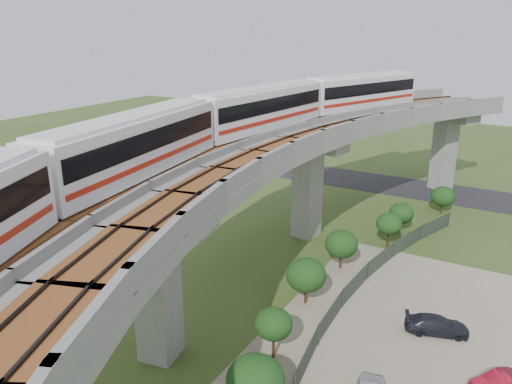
# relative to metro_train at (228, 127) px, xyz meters

# --- Properties ---
(ground) EXTENTS (160.00, 160.00, 0.00)m
(ground) POSITION_rel_metro_train_xyz_m (-0.38, 1.83, -12.31)
(ground) COLOR #385020
(ground) RESTS_ON ground
(dirt_lot) EXTENTS (18.00, 26.00, 0.04)m
(dirt_lot) POSITION_rel_metro_train_xyz_m (13.62, -0.17, -12.29)
(dirt_lot) COLOR gray
(dirt_lot) RESTS_ON ground
(asphalt_road) EXTENTS (60.00, 8.00, 0.03)m
(asphalt_road) POSITION_rel_metro_train_xyz_m (-0.38, 31.83, -12.29)
(asphalt_road) COLOR #232326
(asphalt_road) RESTS_ON ground
(viaduct) EXTENTS (19.58, 73.98, 11.40)m
(viaduct) POSITION_rel_metro_train_xyz_m (3.47, 1.83, -3.26)
(viaduct) COLOR #99968E
(viaduct) RESTS_ON ground
(metro_train) EXTENTS (11.61, 61.32, 3.64)m
(metro_train) POSITION_rel_metro_train_xyz_m (0.00, 0.00, 0.00)
(metro_train) COLOR white
(metro_train) RESTS_ON ground
(fence) EXTENTS (3.87, 38.73, 1.50)m
(fence) POSITION_rel_metro_train_xyz_m (9.38, 1.83, -11.56)
(fence) COLOR #2D382D
(fence) RESTS_ON ground
(tree_0) EXTENTS (2.46, 2.46, 2.96)m
(tree_0) POSITION_rel_metro_train_xyz_m (10.54, 24.61, -10.40)
(tree_0) COLOR #382314
(tree_0) RESTS_ON ground
(tree_1) EXTENTS (2.34, 2.34, 2.83)m
(tree_1) POSITION_rel_metro_train_xyz_m (7.99, 17.60, -10.47)
(tree_1) COLOR #382314
(tree_1) RESTS_ON ground
(tree_2) EXTENTS (2.28, 2.28, 3.23)m
(tree_2) POSITION_rel_metro_train_xyz_m (7.99, 13.34, -10.05)
(tree_2) COLOR #382314
(tree_2) RESTS_ON ground
(tree_3) EXTENTS (2.65, 2.65, 3.30)m
(tree_3) POSITION_rel_metro_train_xyz_m (5.82, 7.34, -10.14)
(tree_3) COLOR #382314
(tree_3) RESTS_ON ground
(tree_4) EXTENTS (2.83, 2.83, 3.47)m
(tree_4) POSITION_rel_metro_train_xyz_m (5.60, 0.98, -10.04)
(tree_4) COLOR #382314
(tree_4) RESTS_ON ground
(tree_5) EXTENTS (2.23, 2.23, 3.25)m
(tree_5) POSITION_rel_metro_train_xyz_m (6.49, -5.53, -10.01)
(tree_5) COLOR #382314
(tree_5) RESTS_ON ground
(tree_6) EXTENTS (2.98, 2.98, 3.28)m
(tree_6) POSITION_rel_metro_train_xyz_m (7.83, -9.99, -10.30)
(tree_6) COLOR #382314
(tree_6) RESTS_ON ground
(car_red) EXTENTS (2.96, 2.99, 1.03)m
(car_red) POSITION_rel_metro_train_xyz_m (18.40, -2.01, -11.75)
(car_red) COLOR maroon
(car_red) RESTS_ON dirt_lot
(car_dark) EXTENTS (4.26, 2.76, 1.15)m
(car_dark) POSITION_rel_metro_train_xyz_m (14.41, 1.86, -11.69)
(car_dark) COLOR black
(car_dark) RESTS_ON dirt_lot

